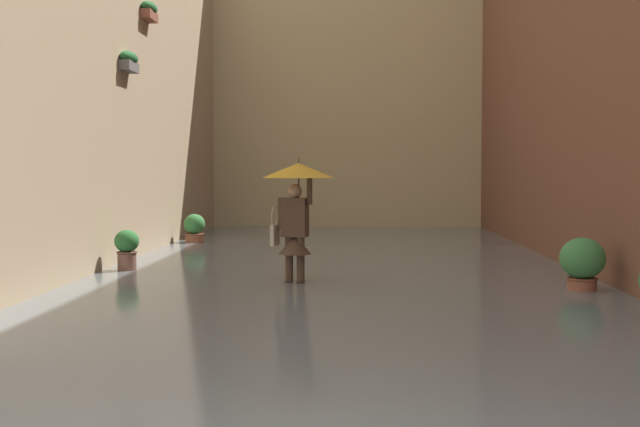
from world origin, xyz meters
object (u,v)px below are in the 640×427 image
(potted_plant_mid_right, at_px, (127,250))
(potted_plant_near_left, at_px, (582,263))
(person_wading, at_px, (297,195))
(potted_plant_near_right, at_px, (195,229))

(potted_plant_mid_right, relative_size, potted_plant_near_left, 0.93)
(potted_plant_near_left, bearing_deg, potted_plant_mid_right, -16.38)
(potted_plant_mid_right, bearing_deg, person_wading, 154.38)
(person_wading, relative_size, potted_plant_near_left, 2.34)
(potted_plant_mid_right, xyz_separation_m, potted_plant_near_right, (-0.08, -5.56, -0.04))
(potted_plant_near_left, relative_size, potted_plant_near_right, 1.10)
(person_wading, height_order, potted_plant_near_right, person_wading)
(potted_plant_near_left, height_order, potted_plant_near_right, potted_plant_near_left)
(person_wading, relative_size, potted_plant_near_right, 2.58)
(potted_plant_near_left, bearing_deg, potted_plant_near_right, -47.67)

